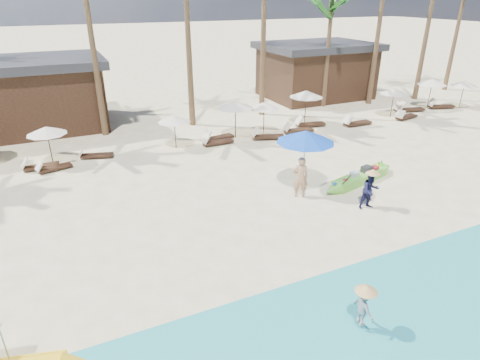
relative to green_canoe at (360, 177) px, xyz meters
name	(u,v)px	position (x,y,z in m)	size (l,w,h in m)	color
ground	(261,239)	(-6.29, -2.34, -0.22)	(240.00, 240.00, 0.00)	#FDECBB
wet_sand_strip	(353,341)	(-6.29, -7.34, -0.22)	(240.00, 4.50, 0.01)	tan
green_canoe	(360,177)	(0.00, 0.00, 0.00)	(5.17, 1.61, 0.67)	#68C63C
tourist	(300,177)	(-3.30, -0.08, 0.67)	(0.65, 0.43, 1.79)	tan
vendor_green	(370,190)	(-1.33, -2.09, 0.56)	(0.76, 0.59, 1.57)	#15163B
vendor_yellow	(364,307)	(-5.86, -7.08, 0.50)	(0.70, 0.40, 1.09)	gray
blue_umbrella	(306,137)	(-2.76, 0.54, 2.18)	(2.47, 2.47, 2.66)	#99999E
resort_parasol_4	(46,130)	(-12.71, 8.14, 1.55)	(1.91, 1.91, 1.97)	#3A2517
lounger_4_left	(39,166)	(-13.36, 7.67, -0.03)	(1.71, 0.56, 0.58)	#3A2517
lounger_4_right	(52,167)	(-12.76, 7.20, -0.04)	(1.70, 0.89, 0.55)	#3A2517
resort_parasol_5	(174,119)	(-6.37, 7.89, 1.43)	(1.78, 1.78, 1.83)	#3A2517
lounger_5_left	(94,154)	(-10.69, 8.13, -0.03)	(1.78, 0.97, 0.58)	#3A2517
resort_parasol_6	(235,104)	(-2.62, 8.14, 1.78)	(2.16, 2.16, 2.22)	#3A2517
lounger_6_left	(216,141)	(-4.15, 7.38, -0.02)	(1.81, 0.58, 0.61)	#3A2517
lounger_6_right	(217,137)	(-3.86, 8.04, -0.01)	(1.94, 0.82, 0.64)	#3A2517
resort_parasol_7	(264,105)	(-0.75, 8.08, 1.53)	(1.89, 1.89, 1.95)	#3A2517
lounger_7_left	(266,136)	(-1.10, 7.05, -0.01)	(2.00, 1.17, 0.65)	#3A2517
lounger_7_right	(297,129)	(1.19, 7.34, -0.01)	(1.96, 0.81, 0.65)	#3A2517
resort_parasol_8	(306,94)	(2.62, 8.71, 1.78)	(2.16, 2.16, 2.22)	#3A2517
lounger_8_left	(309,123)	(2.53, 8.10, 0.00)	(2.04, 0.97, 0.67)	#3A2517
resort_parasol_9	(394,91)	(9.11, 7.74, 1.56)	(1.92, 1.92, 1.98)	#3A2517
lounger_9_left	(356,122)	(5.49, 7.03, 0.00)	(1.97, 0.64, 0.67)	#3A2517
lounger_9_right	(405,116)	(9.57, 6.83, -0.01)	(1.92, 0.88, 0.63)	#3A2517
resort_parasol_10	(432,82)	(13.44, 8.45, 1.71)	(2.08, 2.08, 2.14)	#3A2517
lounger_10_left	(405,109)	(10.96, 8.24, -0.01)	(2.01, 0.98, 0.65)	#3A2517
lounger_10_right	(409,109)	(11.30, 8.17, 0.00)	(2.09, 1.09, 0.68)	#3A2517
resort_parasol_11	(465,84)	(15.62, 7.45, 1.60)	(1.96, 1.96, 2.02)	#3A2517
lounger_11_left	(440,106)	(14.06, 7.89, 0.00)	(2.10, 1.16, 0.68)	#3A2517
palm_6	(332,6)	(6.55, 12.18, 6.83)	(2.08, 2.08, 8.51)	brown
pavilion_west	(15,95)	(-14.29, 15.16, 1.97)	(10.80, 6.60, 4.30)	#3A2517
pavilion_east	(316,70)	(7.71, 15.16, 1.97)	(8.80, 6.60, 4.30)	#3A2517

